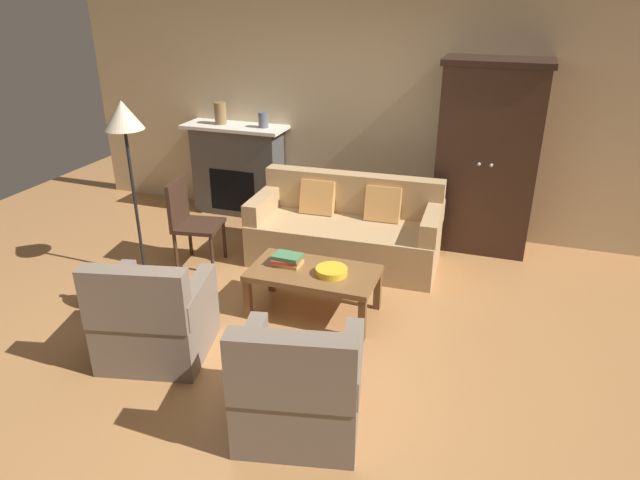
# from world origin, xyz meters

# --- Properties ---
(ground_plane) EXTENTS (9.60, 9.60, 0.00)m
(ground_plane) POSITION_xyz_m (0.00, 0.00, 0.00)
(ground_plane) COLOR #B27A47
(back_wall) EXTENTS (7.20, 0.10, 2.80)m
(back_wall) POSITION_xyz_m (0.00, 2.55, 1.40)
(back_wall) COLOR beige
(back_wall) RESTS_ON ground
(fireplace) EXTENTS (1.26, 0.48, 1.12)m
(fireplace) POSITION_xyz_m (-1.55, 2.30, 0.57)
(fireplace) COLOR #4C4947
(fireplace) RESTS_ON ground
(armoire) EXTENTS (1.06, 0.57, 2.00)m
(armoire) POSITION_xyz_m (1.40, 2.22, 1.01)
(armoire) COLOR #382319
(armoire) RESTS_ON ground
(couch) EXTENTS (1.95, 0.92, 0.86)m
(couch) POSITION_xyz_m (0.12, 1.41, 0.32)
(couch) COLOR tan
(couch) RESTS_ON ground
(coffee_table) EXTENTS (1.10, 0.60, 0.42)m
(coffee_table) POSITION_xyz_m (0.16, 0.29, 0.37)
(coffee_table) COLOR brown
(coffee_table) RESTS_ON ground
(fruit_bowl) EXTENTS (0.27, 0.27, 0.06)m
(fruit_bowl) POSITION_xyz_m (0.33, 0.27, 0.45)
(fruit_bowl) COLOR gold
(fruit_bowl) RESTS_ON coffee_table
(book_stack) EXTENTS (0.26, 0.19, 0.10)m
(book_stack) POSITION_xyz_m (-0.09, 0.32, 0.47)
(book_stack) COLOR gold
(book_stack) RESTS_ON coffee_table
(mantel_vase_bronze) EXTENTS (0.14, 0.14, 0.26)m
(mantel_vase_bronze) POSITION_xyz_m (-1.73, 2.28, 1.25)
(mantel_vase_bronze) COLOR olive
(mantel_vase_bronze) RESTS_ON fireplace
(mantel_vase_slate) EXTENTS (0.12, 0.12, 0.18)m
(mantel_vase_slate) POSITION_xyz_m (-1.17, 2.28, 1.21)
(mantel_vase_slate) COLOR #565B66
(mantel_vase_slate) RESTS_ON fireplace
(armchair_near_left) EXTENTS (0.92, 0.92, 0.88)m
(armchair_near_left) POSITION_xyz_m (-0.78, -0.70, 0.32)
(armchair_near_left) COLOR #756656
(armchair_near_left) RESTS_ON ground
(armchair_near_right) EXTENTS (0.91, 0.92, 0.88)m
(armchair_near_right) POSITION_xyz_m (0.56, -1.10, 0.32)
(armchair_near_right) COLOR #756656
(armchair_near_right) RESTS_ON ground
(side_chair_wooden) EXTENTS (0.50, 0.50, 0.90)m
(side_chair_wooden) POSITION_xyz_m (-1.35, 0.81, 0.51)
(side_chair_wooden) COLOR #382319
(side_chair_wooden) RESTS_ON ground
(floor_lamp) EXTENTS (0.36, 0.36, 1.73)m
(floor_lamp) POSITION_xyz_m (-1.70, 0.44, 1.50)
(floor_lamp) COLOR black
(floor_lamp) RESTS_ON ground
(dog) EXTENTS (0.57, 0.26, 0.39)m
(dog) POSITION_xyz_m (-1.63, -0.25, 0.25)
(dog) COLOR tan
(dog) RESTS_ON ground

